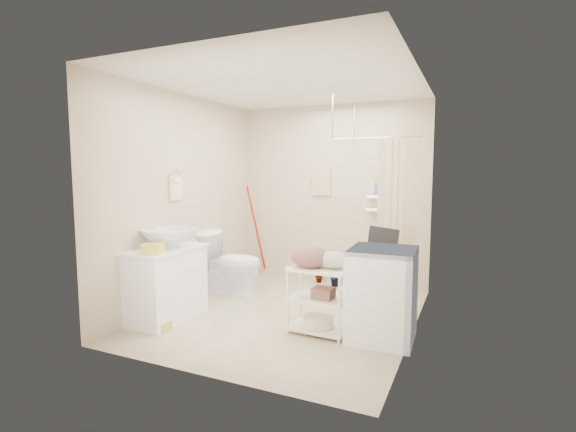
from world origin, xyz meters
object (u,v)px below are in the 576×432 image
Objects in this scene: vanity at (167,284)px; toilet at (231,262)px; laundry_rack at (319,294)px; washing_machine at (382,294)px.

toilet is (0.12, 1.15, 0.02)m from vanity.
toilet reaches higher than laundry_rack.
washing_machine is (2.30, 0.41, 0.05)m from vanity.
washing_machine is 0.63m from laundry_rack.
toilet is 1.04× the size of laundry_rack.
vanity is at bearing 168.92° from toilet.
vanity is at bearing -171.96° from washing_machine.
toilet is 1.78m from laundry_rack.
vanity is 2.34m from washing_machine.
washing_machine is at bearing -113.78° from toilet.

